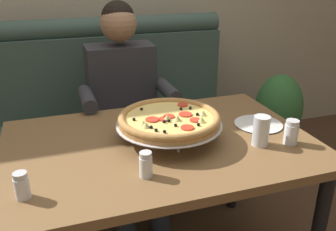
% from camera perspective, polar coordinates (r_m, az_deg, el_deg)
% --- Properties ---
extents(booth_bench, '(1.60, 0.78, 1.13)m').
position_cam_1_polar(booth_bench, '(2.54, -7.33, -2.17)').
color(booth_bench, '#384C42').
rests_on(booth_bench, ground_plane).
extents(dining_table, '(1.34, 0.89, 0.74)m').
position_cam_1_polar(dining_table, '(1.63, -1.25, -6.76)').
color(dining_table, brown).
rests_on(dining_table, ground_plane).
extents(diner_main, '(0.54, 0.64, 1.27)m').
position_cam_1_polar(diner_main, '(2.17, -6.75, 2.42)').
color(diner_main, '#2D3342').
rests_on(diner_main, ground_plane).
extents(pizza, '(0.46, 0.46, 0.13)m').
position_cam_1_polar(pizza, '(1.56, 0.21, -0.65)').
color(pizza, silver).
rests_on(pizza, dining_table).
extents(shaker_pepper_flakes, '(0.06, 0.06, 0.11)m').
position_cam_1_polar(shaker_pepper_flakes, '(1.64, 18.82, -2.73)').
color(shaker_pepper_flakes, white).
rests_on(shaker_pepper_flakes, dining_table).
extents(shaker_parmesan, '(0.05, 0.05, 0.10)m').
position_cam_1_polar(shaker_parmesan, '(1.30, -21.99, -10.45)').
color(shaker_parmesan, white).
rests_on(shaker_parmesan, dining_table).
extents(shaker_oregano, '(0.05, 0.05, 0.10)m').
position_cam_1_polar(shaker_oregano, '(1.32, -3.50, -7.97)').
color(shaker_oregano, white).
rests_on(shaker_oregano, dining_table).
extents(plate_near_left, '(0.23, 0.23, 0.02)m').
position_cam_1_polar(plate_near_left, '(1.79, 14.06, -1.13)').
color(plate_near_left, white).
rests_on(plate_near_left, dining_table).
extents(drinking_glass, '(0.07, 0.07, 0.13)m').
position_cam_1_polar(drinking_glass, '(1.58, 14.40, -2.60)').
color(drinking_glass, silver).
rests_on(drinking_glass, dining_table).
extents(potted_plant, '(0.36, 0.36, 0.70)m').
position_cam_1_polar(potted_plant, '(2.93, 16.90, 0.25)').
color(potted_plant, brown).
rests_on(potted_plant, ground_plane).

